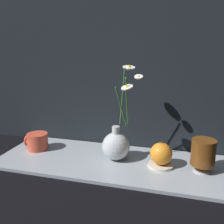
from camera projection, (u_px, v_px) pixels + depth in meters
ground_plane at (111, 163)px, 0.97m from camera, size 6.00×6.00×0.00m
shelf at (111, 162)px, 0.97m from camera, size 0.88×0.33×0.01m
backdrop_wall at (123, 18)px, 1.00m from camera, size 1.38×0.02×1.10m
vase_with_flowers at (116, 144)px, 0.96m from camera, size 0.15×0.12×0.36m
yellow_mug at (37, 141)px, 1.07m from camera, size 0.10×0.09×0.07m
tea_glass at (203, 153)px, 0.87m from camera, size 0.08×0.08×0.12m
saucer_plate at (160, 166)px, 0.91m from camera, size 0.09×0.09×0.01m
orange_fruit at (161, 154)px, 0.90m from camera, size 0.08×0.08×0.09m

